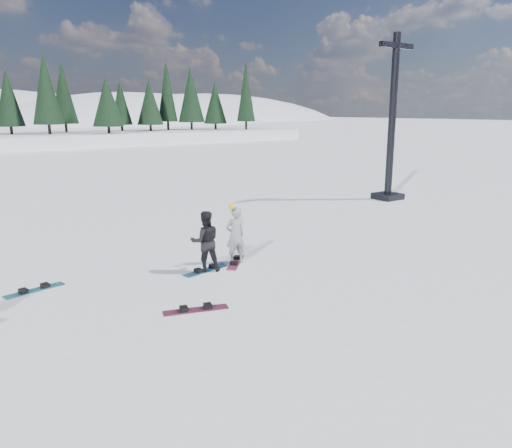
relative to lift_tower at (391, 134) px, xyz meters
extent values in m
plane|color=white|center=(-12.86, -4.61, -3.32)|extent=(420.00, 420.00, 0.00)
ellipsoid|color=white|center=(97.14, 180.39, -17.18)|extent=(156.00, 120.00, 50.40)
ellipsoid|color=white|center=(47.14, 145.39, -15.69)|extent=(117.00, 90.00, 45.00)
cone|color=black|center=(-7.43, 50.39, 1.93)|extent=(3.20, 3.20, 7.50)
cone|color=black|center=(-3.81, 50.39, 1.93)|extent=(3.20, 3.20, 7.50)
cone|color=black|center=(-0.19, 50.39, 1.93)|extent=(3.20, 3.20, 7.50)
cone|color=black|center=(3.43, 50.39, 1.93)|extent=(3.20, 3.20, 7.50)
cone|color=black|center=(7.04, 50.39, 1.93)|extent=(3.20, 3.20, 7.50)
cone|color=black|center=(10.66, 50.39, 1.93)|extent=(3.20, 3.20, 7.50)
cone|color=black|center=(14.28, 50.39, 1.93)|extent=(3.20, 3.20, 7.50)
cone|color=black|center=(17.90, 50.39, 1.93)|extent=(3.20, 3.20, 7.50)
cone|color=black|center=(21.52, 50.39, 1.93)|extent=(3.20, 3.20, 7.50)
cone|color=black|center=(25.14, 50.39, 1.93)|extent=(3.20, 3.20, 7.50)
cylinder|color=black|center=(0.00, 0.00, 0.76)|extent=(0.37, 0.37, 8.15)
cube|color=black|center=(0.00, 0.00, 4.22)|extent=(2.25, 0.31, 0.25)
cube|color=black|center=(0.00, 0.00, -3.17)|extent=(1.25, 1.25, 0.31)
imported|color=#99999D|center=(-12.52, -4.38, -2.46)|extent=(0.67, 0.48, 1.72)
sphere|color=yellow|center=(-12.72, -4.50, -1.54)|extent=(0.18, 0.18, 0.18)
imported|color=black|center=(-13.63, -4.50, -2.44)|extent=(1.03, 0.93, 1.76)
cube|color=#992152|center=(-12.52, -4.38, -3.30)|extent=(1.26, 1.26, 0.03)
cube|color=#175381|center=(-13.63, -4.50, -3.30)|extent=(1.53, 0.53, 0.03)
cube|color=maroon|center=(-15.33, -6.86, -3.30)|extent=(1.51, 0.75, 0.03)
cube|color=teal|center=(-17.99, -3.28, -3.30)|extent=(1.53, 0.54, 0.03)
camera|label=1|loc=(-20.64, -16.32, 1.21)|focal=35.00mm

